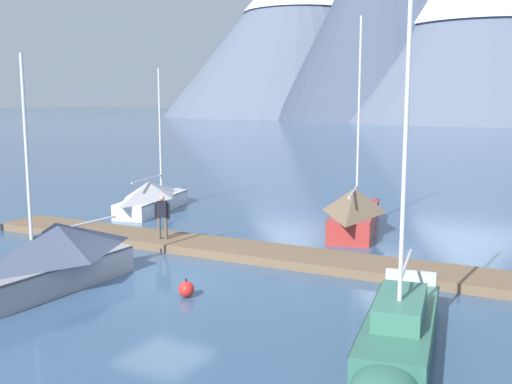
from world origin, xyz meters
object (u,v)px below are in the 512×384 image
(sailboat_nearest_berth, at_px, (153,196))
(sailboat_second_berth, at_px, (41,262))
(mooring_buoy_channel_marker, at_px, (186,289))
(sailboat_mid_dock_starboard, at_px, (398,334))
(sailboat_mid_dock_port, at_px, (355,209))
(person_on_dock, at_px, (162,214))

(sailboat_nearest_berth, bearing_deg, sailboat_second_berth, -66.02)
(sailboat_second_berth, relative_size, mooring_buoy_channel_marker, 13.36)
(sailboat_second_berth, bearing_deg, sailboat_mid_dock_starboard, 2.80)
(sailboat_second_berth, relative_size, sailboat_mid_dock_starboard, 0.91)
(sailboat_nearest_berth, height_order, sailboat_mid_dock_starboard, sailboat_mid_dock_starboard)
(sailboat_second_berth, distance_m, sailboat_mid_dock_starboard, 10.41)
(sailboat_mid_dock_port, relative_size, mooring_buoy_channel_marker, 16.81)
(sailboat_mid_dock_port, height_order, sailboat_mid_dock_starboard, sailboat_mid_dock_port)
(sailboat_mid_dock_port, distance_m, person_on_dock, 8.36)
(sailboat_second_berth, xyz_separation_m, sailboat_mid_dock_port, (5.21, 12.42, 0.02))
(sailboat_second_berth, bearing_deg, sailboat_mid_dock_port, 67.25)
(person_on_dock, bearing_deg, sailboat_second_berth, -87.47)
(sailboat_second_berth, xyz_separation_m, mooring_buoy_channel_marker, (3.99, 1.62, -0.67))
(sailboat_nearest_berth, xyz_separation_m, sailboat_mid_dock_port, (10.52, 0.48, 0.18))
(sailboat_mid_dock_starboard, bearing_deg, sailboat_nearest_berth, 143.94)
(person_on_dock, relative_size, mooring_buoy_channel_marker, 3.15)
(sailboat_mid_dock_starboard, bearing_deg, mooring_buoy_channel_marker, 170.10)
(sailboat_nearest_berth, distance_m, person_on_dock, 7.73)
(sailboat_second_berth, relative_size, sailboat_mid_dock_port, 0.79)
(sailboat_nearest_berth, distance_m, mooring_buoy_channel_marker, 13.90)
(sailboat_mid_dock_port, xyz_separation_m, person_on_dock, (-5.48, -6.31, 0.34))
(sailboat_second_berth, bearing_deg, person_on_dock, 92.53)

